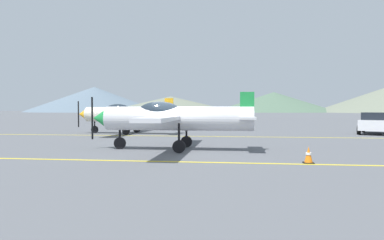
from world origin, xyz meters
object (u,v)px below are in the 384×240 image
object	(u,v)px
airplane_mid	(125,114)
car_sedan	(375,123)
traffic_cone_front	(309,155)
airplane_near	(172,118)

from	to	relation	value
airplane_mid	car_sedan	distance (m)	18.77
car_sedan	traffic_cone_front	world-z (taller)	car_sedan
airplane_mid	car_sedan	size ratio (longest dim) A/B	1.92
airplane_mid	traffic_cone_front	world-z (taller)	airplane_mid
airplane_near	airplane_mid	world-z (taller)	same
airplane_near	traffic_cone_front	xyz separation A→B (m)	(5.46, -3.33, -1.21)
airplane_near	car_sedan	world-z (taller)	airplane_near
car_sedan	airplane_near	bearing A→B (deg)	-138.10
traffic_cone_front	airplane_near	bearing A→B (deg)	148.67
car_sedan	traffic_cone_front	size ratio (longest dim) A/B	7.89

